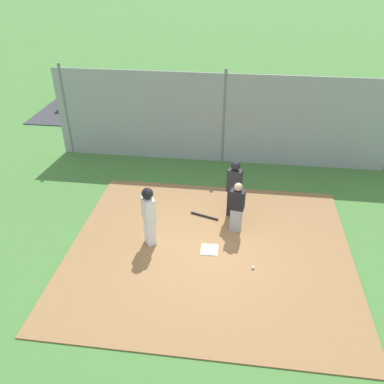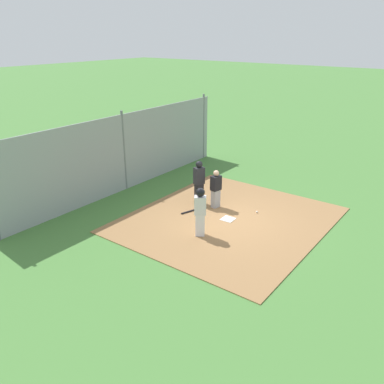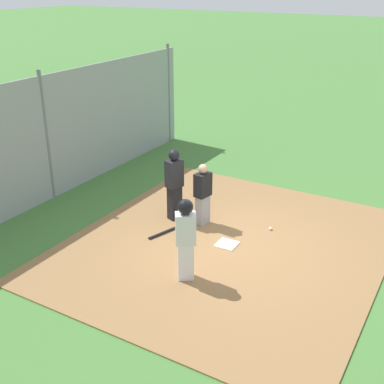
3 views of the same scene
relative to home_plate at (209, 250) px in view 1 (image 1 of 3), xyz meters
name	(u,v)px [view 1 (image 1 of 3)]	position (x,y,z in m)	size (l,w,h in m)	color
ground_plane	(209,251)	(0.00, 0.00, -0.04)	(140.00, 140.00, 0.00)	#477A38
dirt_infield	(209,250)	(0.00, 0.00, -0.03)	(7.20, 6.40, 0.03)	olive
home_plate	(209,250)	(0.00, 0.00, 0.00)	(0.44, 0.44, 0.02)	white
catcher	(237,207)	(-0.63, -0.96, 0.75)	(0.42, 0.32, 1.48)	#9E9EA3
umpire	(234,188)	(-0.52, -1.67, 0.91)	(0.45, 0.37, 1.74)	black
runner	(149,213)	(1.57, -0.11, 0.94)	(0.43, 0.46, 1.67)	silver
baseball_bat	(204,216)	(0.28, -1.46, 0.02)	(0.06, 0.06, 0.85)	black
baseball	(253,267)	(-1.11, 0.56, 0.03)	(0.07, 0.07, 0.07)	white
backstop_fence	(224,120)	(0.00, -5.14, 1.56)	(12.00, 0.10, 3.35)	#93999E
parking_lot	(229,113)	(0.00, -10.16, -0.02)	(18.00, 5.20, 0.04)	#38383D
parked_car_silver	(225,103)	(0.17, -9.85, 0.57)	(4.32, 2.14, 1.28)	#B2B2B7
parked_car_green	(104,94)	(6.14, -10.38, 0.57)	(4.31, 2.11, 1.28)	#235B38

